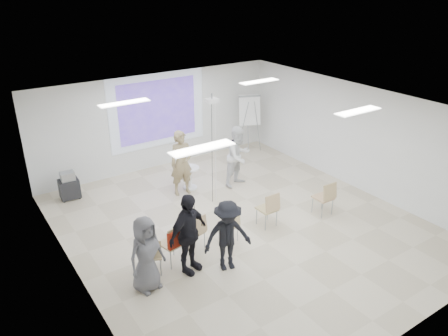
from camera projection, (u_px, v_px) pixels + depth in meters
floor at (242, 226)px, 10.91m from camera, size 8.00×9.00×0.10m
ceiling at (244, 106)px, 9.65m from camera, size 8.00×9.00×0.10m
wall_back at (158, 121)px, 13.73m from camera, size 8.00×0.10×3.00m
wall_left at (70, 219)px, 8.22m from camera, size 0.10×9.00×3.00m
wall_right at (358, 137)px, 12.35m from camera, size 0.10×9.00×3.00m
projection_halo at (158, 110)px, 13.54m from camera, size 3.20×0.01×2.30m
projection_image at (158, 111)px, 13.53m from camera, size 2.60×0.01×1.90m
pedestal_table at (190, 176)px, 12.59m from camera, size 0.63×0.63×0.69m
player_left at (182, 159)px, 12.04m from camera, size 0.82×0.60×2.11m
player_right at (239, 153)px, 12.59m from camera, size 1.10×0.96×1.98m
controller_left at (182, 144)px, 12.19m from camera, size 0.05×0.12×0.04m
controller_right at (229, 141)px, 12.55m from camera, size 0.07×0.14×0.04m
chair_far_left at (152, 254)px, 8.89m from camera, size 0.54×0.56×0.85m
chair_left_mid at (174, 241)px, 9.19m from camera, size 0.53×0.56×0.96m
chair_left_inner at (196, 230)px, 9.70m from camera, size 0.51×0.53×0.88m
chair_center at (230, 224)px, 10.00m from camera, size 0.41×0.43×0.82m
chair_right_inner at (269, 207)px, 10.58m from camera, size 0.43×0.47×0.93m
chair_right_far at (326, 196)px, 11.10m from camera, size 0.45×0.48×0.94m
red_jacket at (176, 238)px, 9.02m from camera, size 0.41×0.17×0.38m
laptop at (193, 230)px, 9.78m from camera, size 0.37×0.31×0.03m
audience_left at (188, 229)px, 8.80m from camera, size 1.36×1.07×2.04m
audience_mid at (228, 231)px, 8.93m from camera, size 1.28×0.90×1.79m
audience_outer at (146, 250)px, 8.34m from camera, size 0.98×0.76×1.78m
flipchart_easel at (250, 111)px, 14.78m from camera, size 0.81×0.65×2.01m
av_cart at (69, 186)px, 12.04m from camera, size 0.55×0.45×0.79m
ceiling_projector at (212, 106)px, 10.98m from camera, size 0.30×0.25×3.00m
fluor_panel_nw at (124, 103)px, 10.18m from camera, size 1.20×0.30×0.02m
fluor_panel_ne at (259, 81)px, 12.22m from camera, size 1.20×0.30×0.02m
fluor_panel_sw at (202, 148)px, 7.53m from camera, size 1.20×0.30×0.02m
fluor_panel_se at (358, 111)px, 9.57m from camera, size 1.20×0.30×0.02m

